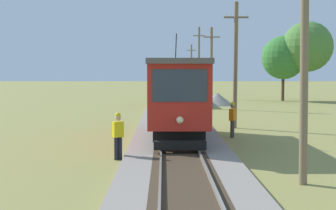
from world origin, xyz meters
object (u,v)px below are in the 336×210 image
Objects in this scene: utility_pole_distant at (199,62)px; red_tram at (177,95)px; track_worker at (118,134)px; tree_left_far at (307,47)px; gravel_pile at (217,99)px; second_worker at (232,118)px; utility_pole_near_tram at (304,69)px; freight_car at (170,89)px; utility_pole_far at (211,67)px; utility_pole_horizon at (191,68)px; tree_right_near at (283,58)px; utility_pole_mid at (235,64)px.

red_tram is at bearing -96.26° from utility_pole_distant.
track_worker is (-2.33, -4.45, -1.21)m from red_tram.
tree_left_far is at bearing 123.79° from track_worker.
red_tram is 5.16m from track_worker.
utility_pole_distant is 4.65× the size of track_worker.
gravel_pile is 20.73m from second_worker.
gravel_pile is (0.99, 29.78, -2.80)m from utility_pole_near_tram.
track_worker is at bearing 148.25° from utility_pole_near_tram.
utility_pole_near_tram is 9.46m from second_worker.
freight_car is at bearing -176.40° from gravel_pile.
freight_car is 5.41m from utility_pole_far.
utility_pole_horizon is 1.01× the size of tree_right_near.
utility_pole_horizon is 3.97× the size of second_worker.
freight_car is 17.23m from utility_pole_mid.
track_worker is (-6.80, -26.18, 0.39)m from gravel_pile.
utility_pole_distant reaches higher than utility_pole_far.
utility_pole_horizon is (0.00, 41.50, -0.06)m from utility_pole_mid.
gravel_pile is (0.99, -24.48, -3.05)m from utility_pole_horizon.
utility_pole_mid is 0.85× the size of tree_left_far.
utility_pole_near_tram is 37.03m from tree_right_near.
second_worker is at bearing 94.35° from utility_pole_near_tram.
utility_pole_horizon reaches higher than second_worker.
red_tram is 1.21× the size of utility_pole_horizon.
utility_pole_near_tram is at bearing 30.35° from track_worker.
utility_pole_mid is (0.00, 12.75, 0.31)m from utility_pole_near_tram.
utility_pole_mid is 1.02× the size of utility_pole_horizon.
utility_pole_mid reaches higher than utility_pole_horizon.
freight_car is at bearing -98.02° from utility_pole_horizon.
freight_car is at bearing 90.01° from red_tram.
utility_pole_horizon is 45.22m from second_worker.
track_worker is 35.70m from tree_right_near.
utility_pole_horizon reaches higher than tree_right_near.
freight_car is 0.61× the size of tree_left_far.
utility_pole_mid is 4.03× the size of second_worker.
utility_pole_far reaches higher than red_tram.
tree_right_near is (12.33, 6.45, 3.12)m from freight_car.
second_worker is (-0.69, -16.78, -2.61)m from utility_pole_far.
utility_pole_horizon is 20.36m from tree_right_near.
tree_right_near is (8.84, -3.87, 0.43)m from utility_pole_distant.
track_worker is at bearing -99.12° from utility_pole_distant.
tree_left_far is (16.90, 31.38, 4.80)m from track_worker.
utility_pole_horizon reaches higher than track_worker.
utility_pole_near_tram is at bearing -90.00° from utility_pole_horizon.
track_worker is at bearing -122.41° from utility_pole_mid.
utility_pole_mid is at bearing -93.33° from gravel_pile.
track_worker is 7.53m from second_worker.
second_worker is at bearing 109.27° from track_worker.
tree_right_near is at bearing 27.61° from freight_car.
tree_right_near reaches higher than gravel_pile.
freight_car is at bearing 126.06° from second_worker.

